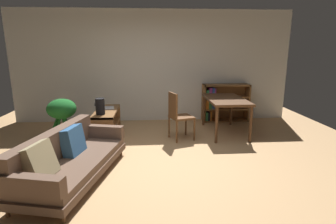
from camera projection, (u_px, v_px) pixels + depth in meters
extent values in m
plane|color=tan|center=(156.00, 163.00, 4.30)|extent=(8.16, 8.16, 0.00)
cube|color=silver|center=(153.00, 67.00, 6.61)|extent=(6.80, 0.10, 2.70)
cylinder|color=#56351E|center=(121.00, 153.00, 4.58)|extent=(0.04, 0.04, 0.11)
cylinder|color=#56351E|center=(63.00, 218.00, 2.81)|extent=(0.04, 0.04, 0.11)
cylinder|color=#56351E|center=(85.00, 150.00, 4.68)|extent=(0.04, 0.04, 0.11)
cylinder|color=#56351E|center=(8.00, 212.00, 2.91)|extent=(0.04, 0.04, 0.11)
cube|color=brown|center=(76.00, 169.00, 3.72)|extent=(1.21, 2.13, 0.10)
cube|color=brown|center=(76.00, 162.00, 3.70)|extent=(1.16, 2.04, 0.10)
cube|color=brown|center=(54.00, 145.00, 3.69)|extent=(0.61, 1.91, 0.38)
cube|color=brown|center=(102.00, 131.00, 4.56)|extent=(0.75, 0.31, 0.21)
cube|color=brown|center=(30.00, 185.00, 2.77)|extent=(0.75, 0.31, 0.21)
cube|color=tan|center=(40.00, 161.00, 3.14)|extent=(0.34, 0.47, 0.45)
cube|color=#336093|center=(73.00, 141.00, 3.86)|extent=(0.31, 0.45, 0.43)
cube|color=brown|center=(111.00, 118.00, 5.90)|extent=(0.41, 0.04, 0.60)
cube|color=brown|center=(102.00, 134.00, 4.80)|extent=(0.41, 0.04, 0.60)
cube|color=brown|center=(107.00, 125.00, 5.36)|extent=(0.41, 1.13, 0.04)
cube|color=brown|center=(106.00, 111.00, 5.29)|extent=(0.41, 1.17, 0.04)
cube|color=brown|center=(108.00, 138.00, 5.42)|extent=(0.41, 1.13, 0.04)
cube|color=silver|center=(109.00, 108.00, 5.47)|extent=(0.25, 0.31, 0.02)
cube|color=black|center=(99.00, 106.00, 5.42)|extent=(0.22, 0.30, 0.09)
cylinder|color=black|center=(100.00, 106.00, 4.93)|extent=(0.17, 0.17, 0.30)
cylinder|color=slate|center=(100.00, 103.00, 4.91)|extent=(0.09, 0.09, 0.01)
cylinder|color=#333338|center=(64.00, 135.00, 5.37)|extent=(0.29, 0.29, 0.19)
cylinder|color=#1E6B28|center=(66.00, 122.00, 5.31)|extent=(0.14, 0.05, 0.35)
cylinder|color=#1E6B28|center=(67.00, 121.00, 5.39)|extent=(0.15, 0.20, 0.37)
cylinder|color=#1E6B28|center=(63.00, 118.00, 5.37)|extent=(0.07, 0.21, 0.48)
cylinder|color=#1E6B28|center=(58.00, 115.00, 5.35)|extent=(0.25, 0.22, 0.63)
cylinder|color=#1E6B28|center=(57.00, 119.00, 5.26)|extent=(0.25, 0.08, 0.50)
cylinder|color=#1E6B28|center=(59.00, 122.00, 5.20)|extent=(0.12, 0.22, 0.43)
cylinder|color=#1E6B28|center=(66.00, 121.00, 5.20)|extent=(0.21, 0.24, 0.47)
ellipsoid|color=#1E6B28|center=(62.00, 109.00, 5.24)|extent=(0.56, 0.56, 0.39)
cylinder|color=#56351E|center=(204.00, 111.00, 6.33)|extent=(0.06, 0.06, 0.71)
cylinder|color=#56351E|center=(217.00, 125.00, 5.12)|extent=(0.06, 0.06, 0.71)
cylinder|color=#56351E|center=(231.00, 110.00, 6.38)|extent=(0.06, 0.06, 0.71)
cylinder|color=#56351E|center=(251.00, 125.00, 5.17)|extent=(0.06, 0.06, 0.71)
cube|color=#56351E|center=(226.00, 100.00, 5.66)|extent=(0.77, 1.34, 0.05)
cylinder|color=brown|center=(186.00, 125.00, 5.64)|extent=(0.04, 0.04, 0.43)
cylinder|color=brown|center=(194.00, 130.00, 5.30)|extent=(0.04, 0.04, 0.43)
cylinder|color=brown|center=(169.00, 127.00, 5.50)|extent=(0.04, 0.04, 0.43)
cylinder|color=brown|center=(177.00, 132.00, 5.16)|extent=(0.04, 0.04, 0.43)
cube|color=brown|center=(182.00, 117.00, 5.34)|extent=(0.53, 0.53, 0.04)
cube|color=brown|center=(173.00, 105.00, 5.21)|extent=(0.15, 0.36, 0.48)
cube|color=brown|center=(203.00, 103.00, 6.67)|extent=(0.04, 0.35, 0.93)
cube|color=brown|center=(247.00, 102.00, 6.75)|extent=(0.04, 0.35, 0.93)
cube|color=brown|center=(226.00, 85.00, 6.61)|extent=(1.15, 0.35, 0.04)
cube|color=brown|center=(225.00, 120.00, 6.81)|extent=(1.15, 0.35, 0.04)
cube|color=brown|center=(224.00, 101.00, 6.86)|extent=(1.11, 0.04, 0.93)
cube|color=brown|center=(225.00, 108.00, 6.74)|extent=(1.11, 0.34, 0.04)
cube|color=brown|center=(226.00, 97.00, 6.68)|extent=(1.11, 0.34, 0.04)
cube|color=#337F47|center=(206.00, 116.00, 6.73)|extent=(0.05, 0.28, 0.20)
cube|color=black|center=(208.00, 116.00, 6.73)|extent=(0.05, 0.24, 0.21)
cube|color=orange|center=(210.00, 115.00, 6.72)|extent=(0.03, 0.22, 0.23)
cube|color=orange|center=(207.00, 104.00, 6.65)|extent=(0.07, 0.24, 0.22)
cube|color=#337F47|center=(209.00, 104.00, 6.66)|extent=(0.07, 0.26, 0.24)
cube|color=#2D5199|center=(213.00, 104.00, 6.67)|extent=(0.07, 0.25, 0.20)
cube|color=#337F47|center=(207.00, 93.00, 6.60)|extent=(0.06, 0.26, 0.17)
cube|color=#993884|center=(210.00, 92.00, 6.59)|extent=(0.07, 0.24, 0.23)
cube|color=#2D5199|center=(213.00, 92.00, 6.60)|extent=(0.05, 0.25, 0.23)
cube|color=#993884|center=(214.00, 92.00, 6.61)|extent=(0.03, 0.27, 0.21)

